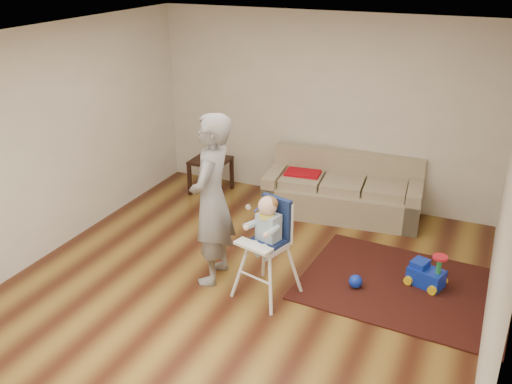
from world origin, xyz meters
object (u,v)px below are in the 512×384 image
at_px(side_table, 211,176).
at_px(high_chair, 267,249).
at_px(ride_on_toy, 427,268).
at_px(sofa, 343,187).
at_px(toy_ball, 356,281).
at_px(adult, 212,200).

distance_m(side_table, high_chair, 2.94).
distance_m(ride_on_toy, high_chair, 1.81).
bearing_deg(sofa, ride_on_toy, -52.10).
bearing_deg(toy_ball, ride_on_toy, 28.09).
xyz_separation_m(ride_on_toy, high_chair, (-1.55, -0.87, 0.34)).
xyz_separation_m(ride_on_toy, adult, (-2.23, -0.80, 0.74)).
distance_m(sofa, side_table, 2.05).
bearing_deg(toy_ball, high_chair, -149.63).
relative_size(toy_ball, high_chair, 0.13).
relative_size(ride_on_toy, high_chair, 0.35).
bearing_deg(side_table, adult, -61.04).
bearing_deg(sofa, toy_ball, -75.37).
xyz_separation_m(side_table, adult, (1.20, -2.16, 0.70)).
xyz_separation_m(side_table, toy_ball, (2.73, -1.74, -0.17)).
xyz_separation_m(sofa, toy_ball, (0.68, -1.80, -0.32)).
relative_size(side_table, toy_ball, 3.56).
relative_size(sofa, side_table, 4.13).
bearing_deg(high_chair, side_table, 145.23).
relative_size(ride_on_toy, adult, 0.21).
relative_size(sofa, ride_on_toy, 5.34).
bearing_deg(high_chair, adult, -171.13).
xyz_separation_m(high_chair, adult, (-0.69, 0.08, 0.40)).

